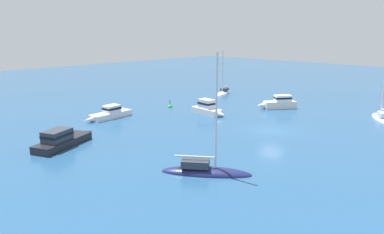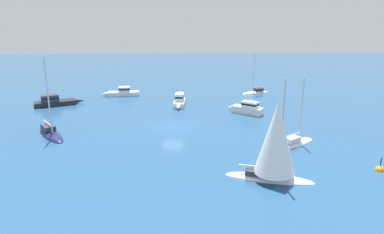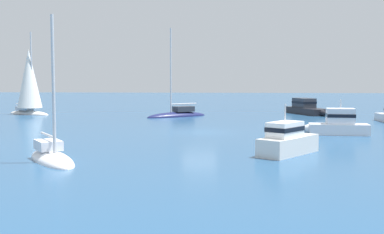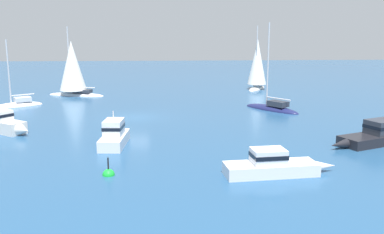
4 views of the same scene
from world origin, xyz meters
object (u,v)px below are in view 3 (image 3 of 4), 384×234
object	(u,v)px
sloop	(177,115)
sloop_1	(52,158)
yacht	(29,84)
powerboat_1	(337,124)
powerboat	(307,108)
cabin_cruiser	(290,140)

from	to	relation	value
sloop	sloop_1	xyz separation A→B (m)	(-3.76, -26.85, -0.01)
sloop	sloop_1	bearing A→B (deg)	45.89
yacht	sloop_1	xyz separation A→B (m)	(12.23, -28.75, -3.09)
powerboat_1	yacht	size ratio (longest dim) A/B	0.57
powerboat	yacht	xyz separation A→B (m)	(-29.56, -2.28, 2.58)
powerboat	yacht	distance (m)	29.76
sloop	yacht	bearing A→B (deg)	-42.90
sloop	powerboat_1	bearing A→B (deg)	95.00
yacht	sloop_1	size ratio (longest dim) A/B	1.20
powerboat_1	cabin_cruiser	distance (m)	10.26
sloop	yacht	world-z (taller)	sloop
powerboat	sloop_1	distance (m)	35.55
yacht	sloop_1	world-z (taller)	yacht
sloop_1	sloop	bearing A→B (deg)	138.16
yacht	cabin_cruiser	distance (m)	35.46
yacht	powerboat_1	bearing A→B (deg)	-1.49
powerboat	powerboat_1	xyz separation A→B (m)	(-0.82, -18.77, 0.08)
powerboat_1	powerboat	bearing A→B (deg)	-88.00
powerboat_1	cabin_cruiser	size ratio (longest dim) A/B	1.05
sloop	sloop_1	world-z (taller)	sloop
powerboat	sloop_1	world-z (taller)	sloop_1
powerboat	sloop_1	xyz separation A→B (m)	(-17.33, -31.03, -0.51)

